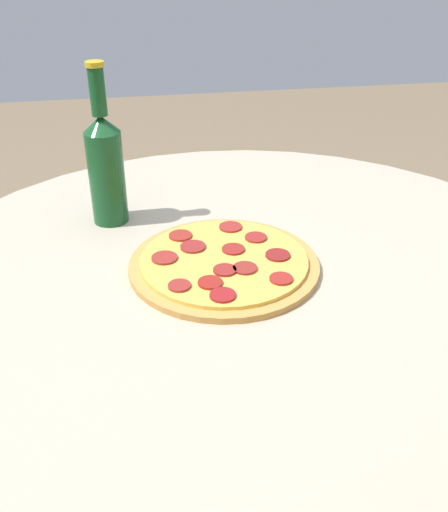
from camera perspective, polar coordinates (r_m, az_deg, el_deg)
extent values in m
cylinder|color=#B2A893|center=(1.10, 2.32, -19.27)|extent=(0.07, 0.07, 0.72)
cylinder|color=#B2A893|center=(0.85, 2.83, -2.88)|extent=(1.10, 1.10, 0.02)
cylinder|color=#C68E47|center=(0.86, 0.00, -0.86)|extent=(0.29, 0.29, 0.01)
cylinder|color=#E0BC4C|center=(0.86, 0.00, -0.40)|extent=(0.25, 0.25, 0.01)
cylinder|color=maroon|center=(0.81, 5.73, -2.27)|extent=(0.03, 0.03, 0.00)
cylinder|color=maroon|center=(0.89, -3.12, 0.94)|extent=(0.04, 0.04, 0.00)
cylinder|color=maroon|center=(0.87, 5.40, 0.10)|extent=(0.04, 0.04, 0.00)
cylinder|color=maroon|center=(0.80, -1.39, -2.67)|extent=(0.04, 0.04, 0.00)
cylinder|color=maroon|center=(0.86, -5.97, -0.18)|extent=(0.04, 0.04, 0.00)
cylinder|color=maroon|center=(0.83, 2.13, -1.23)|extent=(0.04, 0.04, 0.00)
cylinder|color=maroon|center=(0.79, -4.48, -2.97)|extent=(0.03, 0.03, 0.00)
cylinder|color=maroon|center=(0.95, 0.66, 2.93)|extent=(0.04, 0.04, 0.00)
cylinder|color=maroon|center=(0.91, 3.21, 1.87)|extent=(0.04, 0.04, 0.00)
cylinder|color=maroon|center=(0.83, 0.05, -1.33)|extent=(0.03, 0.03, 0.00)
cylinder|color=maroon|center=(0.77, -0.13, -3.93)|extent=(0.04, 0.04, 0.00)
cylinder|color=maroon|center=(0.88, 0.94, 0.70)|extent=(0.04, 0.04, 0.00)
cylinder|color=maroon|center=(0.92, -4.38, 2.06)|extent=(0.04, 0.04, 0.00)
cylinder|color=#144C23|center=(0.99, -11.62, 7.65)|extent=(0.06, 0.06, 0.16)
cone|color=#144C23|center=(0.96, -12.20, 12.79)|extent=(0.06, 0.06, 0.03)
cylinder|color=#144C23|center=(0.95, -12.55, 15.76)|extent=(0.03, 0.03, 0.08)
cylinder|color=gold|center=(0.94, -12.84, 18.22)|extent=(0.03, 0.03, 0.01)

